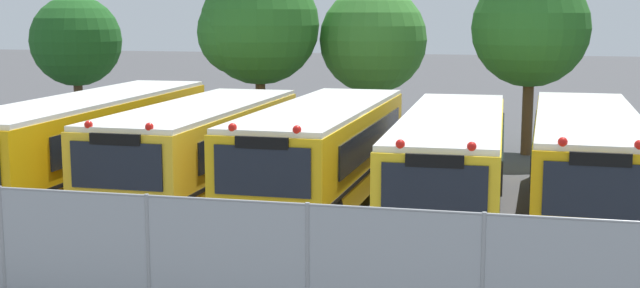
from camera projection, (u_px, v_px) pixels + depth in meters
name	position (u px, v px, depth m)	size (l,w,h in m)	color
ground_plane	(321.00, 206.00, 21.62)	(160.00, 160.00, 0.00)	#424244
school_bus_0	(91.00, 140.00, 22.97)	(2.59, 11.67, 2.77)	#EAA80C
school_bus_1	(201.00, 148.00, 22.03)	(2.66, 9.60, 2.66)	yellow
school_bus_2	(323.00, 151.00, 21.44)	(2.70, 10.00, 2.71)	yellow
school_bus_3	(452.00, 159.00, 20.57)	(2.61, 10.88, 2.58)	yellow
school_bus_4	(585.00, 160.00, 20.07)	(2.71, 10.85, 2.68)	#EAA80C
tree_0	(78.00, 40.00, 34.10)	(3.67, 3.67, 5.60)	#4C3823
tree_1	(254.00, 27.00, 31.12)	(4.43, 4.41, 6.65)	#4C3823
tree_2	(371.00, 41.00, 31.75)	(4.07, 4.07, 5.92)	#4C3823
tree_3	(531.00, 25.00, 28.73)	(4.01, 4.01, 6.38)	#4C3823
chainlink_fence	(226.00, 260.00, 13.21)	(18.53, 0.07, 2.05)	#9EA0A3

